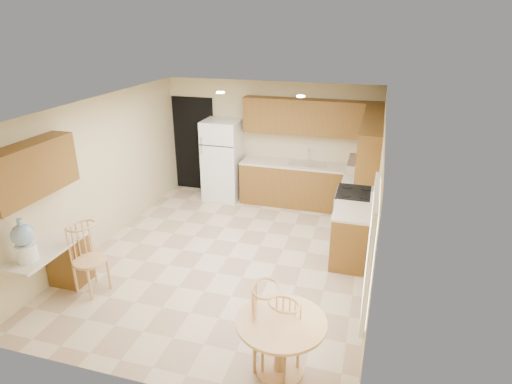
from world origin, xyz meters
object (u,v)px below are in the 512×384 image
(water_crock, at_px, (24,242))
(refrigerator, at_px, (223,160))
(chair_table_a, at_px, (268,324))
(chair_table_b, at_px, (279,339))
(chair_desk, at_px, (84,256))
(stove, at_px, (354,216))
(dining_table, at_px, (281,339))

(water_crock, bearing_deg, refrigerator, 76.60)
(chair_table_a, xyz_separation_m, chair_table_b, (0.15, -0.11, -0.07))
(refrigerator, height_order, water_crock, refrigerator)
(chair_table_a, distance_m, chair_desk, 2.87)
(chair_table_a, distance_m, water_crock, 3.28)
(refrigerator, distance_m, chair_table_a, 5.08)
(stove, xyz_separation_m, chair_table_b, (-0.52, -3.47, 0.07))
(refrigerator, distance_m, chair_table_b, 5.25)
(chair_table_b, bearing_deg, water_crock, 14.76)
(stove, relative_size, dining_table, 1.13)
(stove, bearing_deg, chair_table_b, -98.61)
(chair_table_b, height_order, chair_desk, chair_desk)
(refrigerator, relative_size, chair_table_b, 1.92)
(refrigerator, xyz_separation_m, water_crock, (-1.05, -4.41, 0.18))
(chair_desk, xyz_separation_m, water_crock, (-0.45, -0.48, 0.41))
(stove, bearing_deg, chair_desk, -142.14)
(dining_table, bearing_deg, stove, 81.17)
(stove, height_order, water_crock, water_crock)
(refrigerator, distance_m, chair_desk, 3.97)
(water_crock, bearing_deg, dining_table, -3.27)
(water_crock, bearing_deg, chair_table_b, -4.70)
(chair_table_b, bearing_deg, stove, -79.15)
(refrigerator, height_order, chair_desk, refrigerator)
(refrigerator, xyz_separation_m, chair_table_a, (2.20, -4.57, -0.24))
(refrigerator, height_order, chair_table_a, refrigerator)
(stove, bearing_deg, chair_table_a, -101.46)
(dining_table, height_order, chair_table_b, chair_table_b)
(dining_table, distance_m, water_crock, 3.45)
(chair_table_a, bearing_deg, chair_table_b, 41.64)
(stove, distance_m, chair_desk, 4.40)
(dining_table, bearing_deg, water_crock, 176.73)
(chair_table_a, xyz_separation_m, chair_desk, (-2.80, 0.65, 0.01))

